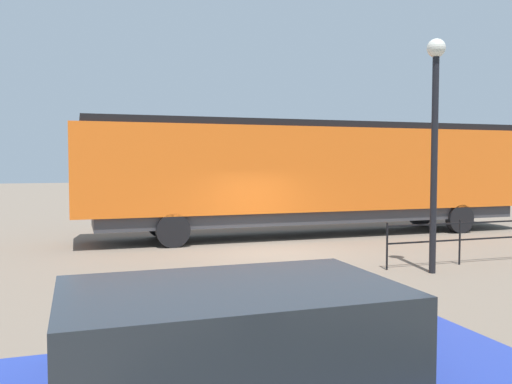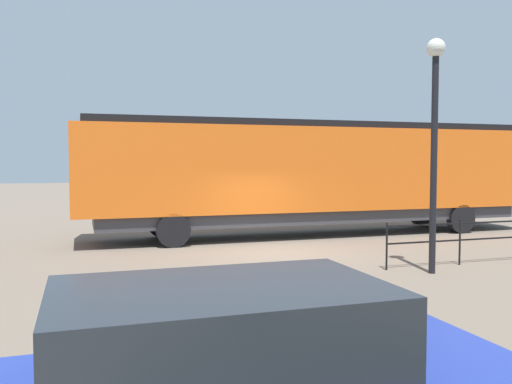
% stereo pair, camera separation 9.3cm
% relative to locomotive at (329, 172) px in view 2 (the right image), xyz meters
% --- Properties ---
extents(ground_plane, '(120.00, 120.00, 0.00)m').
position_rel_locomotive_xyz_m(ground_plane, '(3.40, -3.45, -2.35)').
color(ground_plane, '#756656').
extents(locomotive, '(2.81, 17.32, 4.20)m').
position_rel_locomotive_xyz_m(locomotive, '(0.00, 0.00, 0.00)').
color(locomotive, orange).
rests_on(locomotive, ground_plane).
extents(lamp_post, '(0.45, 0.45, 5.70)m').
position_rel_locomotive_xyz_m(lamp_post, '(7.26, -0.73, 1.43)').
color(lamp_post, black).
rests_on(lamp_post, ground_plane).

